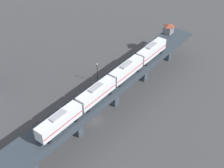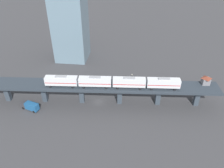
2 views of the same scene
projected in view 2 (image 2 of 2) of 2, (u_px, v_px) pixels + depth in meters
ground_plane at (98, 102)px, 87.90m from camera, size 400.00×400.00×0.00m
elevated_viaduct at (98, 87)px, 83.94m from camera, size 14.97×92.37×8.33m
subway_train at (112, 82)px, 80.52m from camera, size 6.38×49.87×4.45m
signal_hut at (206, 80)px, 82.88m from camera, size 3.44×3.44×3.40m
street_car_white at (128, 89)px, 93.88m from camera, size 2.71×4.68×1.89m
street_car_green at (103, 88)px, 94.51m from camera, size 2.40×4.60×1.89m
street_car_red at (73, 86)px, 95.71m from camera, size 2.72×4.69×1.89m
delivery_truck at (30, 106)px, 83.12m from camera, size 4.30×7.54×3.20m
street_lamp at (132, 80)px, 94.05m from camera, size 0.44×0.44×6.94m
office_tower at (70, 25)px, 111.16m from camera, size 16.00×16.00×36.00m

